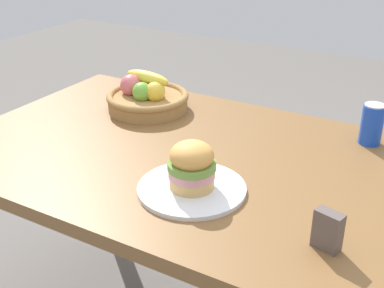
% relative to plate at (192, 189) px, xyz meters
% --- Properties ---
extents(dining_table, '(1.40, 0.90, 0.75)m').
position_rel_plate_xyz_m(dining_table, '(-0.12, 0.19, -0.11)').
color(dining_table, brown).
rests_on(dining_table, ground_plane).
extents(plate, '(0.28, 0.28, 0.01)m').
position_rel_plate_xyz_m(plate, '(0.00, 0.00, 0.00)').
color(plate, white).
rests_on(plate, dining_table).
extents(sandwich, '(0.12, 0.12, 0.12)m').
position_rel_plate_xyz_m(sandwich, '(-0.00, 0.00, 0.07)').
color(sandwich, '#DBAD60').
rests_on(sandwich, plate).
extents(soda_can, '(0.07, 0.07, 0.13)m').
position_rel_plate_xyz_m(soda_can, '(0.33, 0.51, 0.06)').
color(soda_can, blue).
rests_on(soda_can, dining_table).
extents(fruit_basket, '(0.29, 0.29, 0.13)m').
position_rel_plate_xyz_m(fruit_basket, '(-0.41, 0.41, 0.04)').
color(fruit_basket, '#9E7542').
rests_on(fruit_basket, dining_table).
extents(napkin_holder, '(0.07, 0.04, 0.09)m').
position_rel_plate_xyz_m(napkin_holder, '(0.36, -0.06, 0.04)').
color(napkin_holder, '#594C47').
rests_on(napkin_holder, dining_table).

